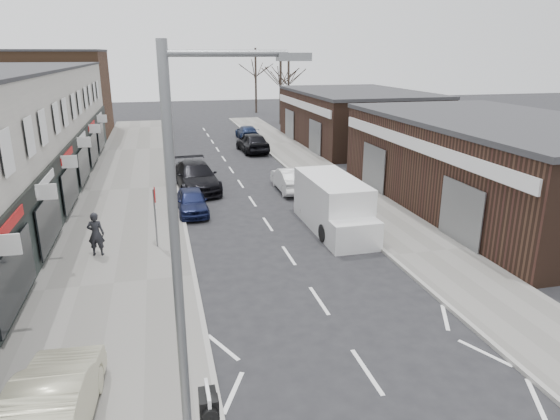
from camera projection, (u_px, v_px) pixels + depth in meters
pavement_left at (130, 190)px, 29.96m from camera, size 5.50×64.00×0.12m
pavement_right at (327, 178)px, 32.79m from camera, size 3.50×64.00×0.12m
brick_block_far at (64, 95)px, 48.53m from camera, size 8.00×10.00×8.00m
right_unit_near at (499, 165)px, 26.25m from camera, size 10.00×18.00×4.50m
right_unit_far at (356, 119)px, 44.77m from camera, size 10.00×16.00×4.50m
tree_far_a at (281, 124)px, 57.62m from camera, size 3.60×3.60×8.00m
tree_far_b at (288, 117)px, 63.74m from camera, size 3.60×3.60×7.50m
tree_far_c at (256, 113)px, 68.62m from camera, size 3.60×3.60×8.50m
street_lamp at (188, 269)px, 7.97m from camera, size 2.23×0.22×8.00m
warning_sign at (155, 199)px, 20.41m from camera, size 0.12×0.80×2.70m
white_van at (333, 205)px, 23.23m from camera, size 2.22×6.16×2.39m
sedan_on_pavement at (52, 404)px, 10.53m from camera, size 1.79×4.46×1.44m
pedestrian at (96, 234)px, 19.87m from camera, size 0.72×0.53×1.80m
parked_car_left_a at (192, 201)px, 25.57m from camera, size 1.54×3.74×1.27m
parked_car_left_b at (196, 177)px, 29.91m from camera, size 2.79×5.81×1.63m
parked_car_right_a at (290, 179)px, 29.74m from camera, size 1.52×4.27×1.40m
parked_car_right_b at (252, 142)px, 41.25m from camera, size 2.30×4.99×1.66m
parked_car_right_c at (247, 132)px, 47.54m from camera, size 1.86×4.46×1.29m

